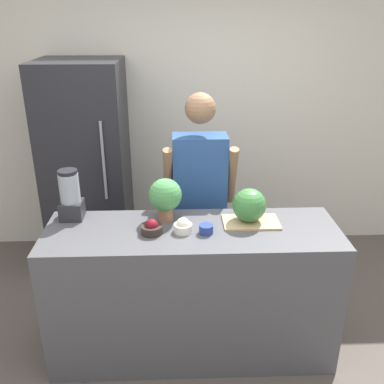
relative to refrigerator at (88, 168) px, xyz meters
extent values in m
plane|color=#564C47|center=(0.90, -1.54, -0.94)|extent=(14.00, 14.00, 0.00)
cube|color=silver|center=(0.90, 0.40, 0.36)|extent=(8.00, 0.06, 2.60)
cube|color=#4C4C51|center=(0.90, -1.24, -0.47)|extent=(1.91, 0.61, 0.96)
cube|color=#232328|center=(0.00, 0.00, 0.00)|extent=(0.71, 0.69, 1.89)
cylinder|color=gray|center=(0.21, -0.36, 0.19)|extent=(0.02, 0.02, 0.66)
cube|color=#333338|center=(0.98, -0.64, -0.53)|extent=(0.31, 0.18, 0.83)
cube|color=#284C8C|center=(0.98, -0.64, 0.18)|extent=(0.41, 0.22, 0.59)
sphere|color=#936B4C|center=(0.98, -0.64, 0.67)|extent=(0.22, 0.22, 0.22)
cylinder|color=#936B4C|center=(0.74, -0.68, 0.17)|extent=(0.07, 0.24, 0.49)
cylinder|color=#936B4C|center=(1.22, -0.68, 0.17)|extent=(0.07, 0.24, 0.49)
cube|color=tan|center=(1.29, -1.16, 0.02)|extent=(0.37, 0.22, 0.01)
sphere|color=#3D7F3D|center=(1.28, -1.15, 0.14)|extent=(0.22, 0.22, 0.22)
cylinder|color=#2D231E|center=(0.64, -1.28, 0.04)|extent=(0.14, 0.14, 0.05)
sphere|color=maroon|center=(0.64, -1.28, 0.07)|extent=(0.09, 0.09, 0.09)
cylinder|color=white|center=(0.84, -1.27, 0.04)|extent=(0.12, 0.12, 0.05)
sphere|color=white|center=(0.84, -1.27, 0.07)|extent=(0.09, 0.09, 0.09)
cylinder|color=navy|center=(0.99, -1.29, 0.04)|extent=(0.09, 0.09, 0.06)
cube|color=#28282D|center=(0.10, -1.04, 0.07)|extent=(0.15, 0.15, 0.12)
cylinder|color=#99A3AD|center=(0.10, -1.04, 0.24)|extent=(0.13, 0.13, 0.20)
cylinder|color=black|center=(0.10, -1.04, 0.35)|extent=(0.13, 0.13, 0.02)
cylinder|color=#996647|center=(0.73, -1.08, 0.06)|extent=(0.10, 0.10, 0.09)
sphere|color=#478E4C|center=(0.73, -1.08, 0.19)|extent=(0.22, 0.22, 0.22)
camera|label=1|loc=(0.81, -3.67, 1.31)|focal=40.00mm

